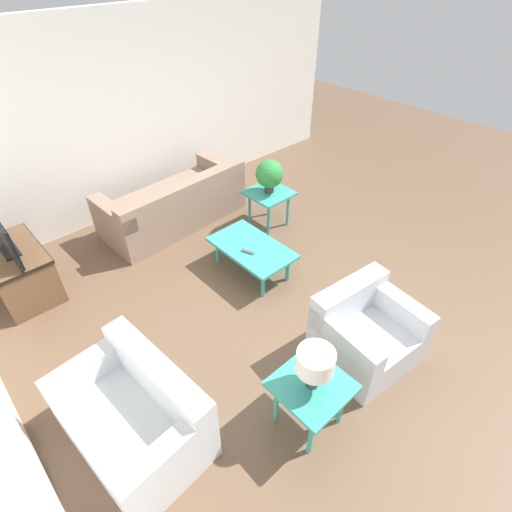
{
  "coord_description": "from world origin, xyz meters",
  "views": [
    {
      "loc": [
        -2.22,
        2.7,
        3.33
      ],
      "look_at": [
        0.33,
        0.37,
        0.55
      ],
      "focal_mm": 28.0,
      "sensor_mm": 36.0,
      "label": 1
    }
  ],
  "objects_px": {
    "coffee_table": "(252,249)",
    "side_table_plant": "(269,197)",
    "side_table_lamp": "(311,390)",
    "potted_plant": "(270,174)",
    "television": "(1,233)",
    "table_lamp": "(315,363)",
    "tv_stand_chest": "(20,271)",
    "armchair": "(364,332)",
    "loveseat": "(137,416)",
    "sofa": "(175,205)"
  },
  "relations": [
    {
      "from": "loveseat",
      "to": "table_lamp",
      "type": "bearing_deg",
      "value": 48.63
    },
    {
      "from": "sofa",
      "to": "television",
      "type": "relative_size",
      "value": 2.14
    },
    {
      "from": "coffee_table",
      "to": "tv_stand_chest",
      "type": "bearing_deg",
      "value": 55.75
    },
    {
      "from": "tv_stand_chest",
      "to": "side_table_plant",
      "type": "bearing_deg",
      "value": -106.24
    },
    {
      "from": "television",
      "to": "potted_plant",
      "type": "height_order",
      "value": "television"
    },
    {
      "from": "sofa",
      "to": "armchair",
      "type": "height_order",
      "value": "sofa"
    },
    {
      "from": "side_table_lamp",
      "to": "loveseat",
      "type": "bearing_deg",
      "value": 52.86
    },
    {
      "from": "side_table_lamp",
      "to": "sofa",
      "type": "bearing_deg",
      "value": -14.96
    },
    {
      "from": "potted_plant",
      "to": "table_lamp",
      "type": "distance_m",
      "value": 3.07
    },
    {
      "from": "loveseat",
      "to": "tv_stand_chest",
      "type": "distance_m",
      "value": 2.48
    },
    {
      "from": "coffee_table",
      "to": "television",
      "type": "height_order",
      "value": "television"
    },
    {
      "from": "coffee_table",
      "to": "television",
      "type": "distance_m",
      "value": 2.75
    },
    {
      "from": "side_table_plant",
      "to": "television",
      "type": "xyz_separation_m",
      "value": [
        0.9,
        3.11,
        0.39
      ]
    },
    {
      "from": "armchair",
      "to": "potted_plant",
      "type": "height_order",
      "value": "potted_plant"
    },
    {
      "from": "armchair",
      "to": "side_table_plant",
      "type": "relative_size",
      "value": 1.68
    },
    {
      "from": "television",
      "to": "potted_plant",
      "type": "bearing_deg",
      "value": -106.22
    },
    {
      "from": "sofa",
      "to": "potted_plant",
      "type": "height_order",
      "value": "potted_plant"
    },
    {
      "from": "potted_plant",
      "to": "table_lamp",
      "type": "relative_size",
      "value": 1.19
    },
    {
      "from": "loveseat",
      "to": "tv_stand_chest",
      "type": "height_order",
      "value": "loveseat"
    },
    {
      "from": "side_table_lamp",
      "to": "television",
      "type": "bearing_deg",
      "value": 20.41
    },
    {
      "from": "loveseat",
      "to": "television",
      "type": "bearing_deg",
      "value": 178.35
    },
    {
      "from": "potted_plant",
      "to": "coffee_table",
      "type": "bearing_deg",
      "value": 124.84
    },
    {
      "from": "armchair",
      "to": "tv_stand_chest",
      "type": "relative_size",
      "value": 0.99
    },
    {
      "from": "armchair",
      "to": "tv_stand_chest",
      "type": "bearing_deg",
      "value": 130.79
    },
    {
      "from": "table_lamp",
      "to": "tv_stand_chest",
      "type": "bearing_deg",
      "value": 20.34
    },
    {
      "from": "coffee_table",
      "to": "side_table_plant",
      "type": "xyz_separation_m",
      "value": [
        0.61,
        -0.88,
        0.12
      ]
    },
    {
      "from": "armchair",
      "to": "loveseat",
      "type": "height_order",
      "value": "same"
    },
    {
      "from": "sofa",
      "to": "side_table_plant",
      "type": "height_order",
      "value": "sofa"
    },
    {
      "from": "armchair",
      "to": "coffee_table",
      "type": "bearing_deg",
      "value": 95.18
    },
    {
      "from": "armchair",
      "to": "side_table_lamp",
      "type": "height_order",
      "value": "armchair"
    },
    {
      "from": "armchair",
      "to": "potted_plant",
      "type": "xyz_separation_m",
      "value": [
        2.3,
        -0.92,
        0.51
      ]
    },
    {
      "from": "coffee_table",
      "to": "side_table_plant",
      "type": "height_order",
      "value": "side_table_plant"
    },
    {
      "from": "side_table_lamp",
      "to": "television",
      "type": "distance_m",
      "value": 3.58
    },
    {
      "from": "armchair",
      "to": "television",
      "type": "xyz_separation_m",
      "value": [
        3.21,
        2.19,
        0.55
      ]
    },
    {
      "from": "side_table_lamp",
      "to": "potted_plant",
      "type": "height_order",
      "value": "potted_plant"
    },
    {
      "from": "loveseat",
      "to": "table_lamp",
      "type": "height_order",
      "value": "table_lamp"
    },
    {
      "from": "television",
      "to": "sofa",
      "type": "bearing_deg",
      "value": -88.64
    },
    {
      "from": "table_lamp",
      "to": "armchair",
      "type": "bearing_deg",
      "value": -82.22
    },
    {
      "from": "armchair",
      "to": "coffee_table",
      "type": "xyz_separation_m",
      "value": [
        1.69,
        -0.04,
        0.04
      ]
    },
    {
      "from": "armchair",
      "to": "coffee_table",
      "type": "distance_m",
      "value": 1.69
    },
    {
      "from": "loveseat",
      "to": "coffee_table",
      "type": "relative_size",
      "value": 1.21
    },
    {
      "from": "table_lamp",
      "to": "television",
      "type": "bearing_deg",
      "value": 20.41
    },
    {
      "from": "table_lamp",
      "to": "sofa",
      "type": "bearing_deg",
      "value": -14.96
    },
    {
      "from": "side_table_plant",
      "to": "potted_plant",
      "type": "relative_size",
      "value": 1.22
    },
    {
      "from": "loveseat",
      "to": "potted_plant",
      "type": "xyz_separation_m",
      "value": [
        1.58,
        -3.0,
        0.52
      ]
    },
    {
      "from": "side_table_plant",
      "to": "tv_stand_chest",
      "type": "relative_size",
      "value": 0.59
    },
    {
      "from": "tv_stand_chest",
      "to": "table_lamp",
      "type": "relative_size",
      "value": 2.48
    },
    {
      "from": "loveseat",
      "to": "potted_plant",
      "type": "distance_m",
      "value": 3.43
    },
    {
      "from": "potted_plant",
      "to": "table_lamp",
      "type": "height_order",
      "value": "potted_plant"
    },
    {
      "from": "coffee_table",
      "to": "sofa",
      "type": "bearing_deg",
      "value": 3.05
    }
  ]
}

